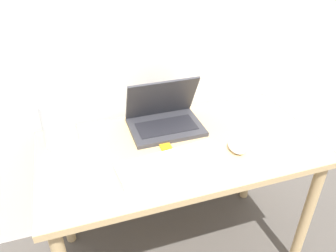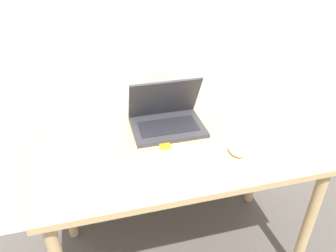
{
  "view_description": "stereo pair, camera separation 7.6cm",
  "coord_description": "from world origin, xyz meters",
  "px_view_note": "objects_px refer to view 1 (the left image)",
  "views": [
    {
      "loc": [
        -0.42,
        -0.78,
        1.57
      ],
      "look_at": [
        -0.05,
        0.34,
        0.82
      ],
      "focal_mm": 35.0,
      "sensor_mm": 36.0,
      "label": 1
    },
    {
      "loc": [
        -0.35,
        -0.8,
        1.57
      ],
      "look_at": [
        -0.05,
        0.34,
        0.82
      ],
      "focal_mm": 35.0,
      "sensor_mm": 36.0,
      "label": 2
    }
  ],
  "objects_px": {
    "mouse": "(236,147)",
    "mp3_player": "(165,146)",
    "vase": "(57,115)",
    "keyboard": "(171,162)",
    "laptop": "(164,117)"
  },
  "relations": [
    {
      "from": "mouse",
      "to": "mp3_player",
      "type": "xyz_separation_m",
      "value": [
        -0.28,
        0.12,
        -0.01
      ]
    },
    {
      "from": "vase",
      "to": "mp3_player",
      "type": "height_order",
      "value": "vase"
    },
    {
      "from": "keyboard",
      "to": "mouse",
      "type": "xyz_separation_m",
      "value": [
        0.3,
        0.0,
        0.01
      ]
    },
    {
      "from": "laptop",
      "to": "keyboard",
      "type": "bearing_deg",
      "value": -102.55
    },
    {
      "from": "vase",
      "to": "mp3_player",
      "type": "relative_size",
      "value": 5.48
    },
    {
      "from": "vase",
      "to": "keyboard",
      "type": "bearing_deg",
      "value": -35.82
    },
    {
      "from": "laptop",
      "to": "mouse",
      "type": "relative_size",
      "value": 3.41
    },
    {
      "from": "keyboard",
      "to": "mouse",
      "type": "relative_size",
      "value": 4.58
    },
    {
      "from": "mouse",
      "to": "mp3_player",
      "type": "distance_m",
      "value": 0.31
    },
    {
      "from": "vase",
      "to": "mp3_player",
      "type": "xyz_separation_m",
      "value": [
        0.43,
        -0.18,
        -0.14
      ]
    },
    {
      "from": "mp3_player",
      "to": "mouse",
      "type": "bearing_deg",
      "value": -22.86
    },
    {
      "from": "laptop",
      "to": "mouse",
      "type": "distance_m",
      "value": 0.37
    },
    {
      "from": "laptop",
      "to": "mp3_player",
      "type": "xyz_separation_m",
      "value": [
        -0.05,
        -0.16,
        -0.05
      ]
    },
    {
      "from": "vase",
      "to": "mouse",
      "type": "bearing_deg",
      "value": -22.59
    },
    {
      "from": "laptop",
      "to": "vase",
      "type": "bearing_deg",
      "value": 178.44
    }
  ]
}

